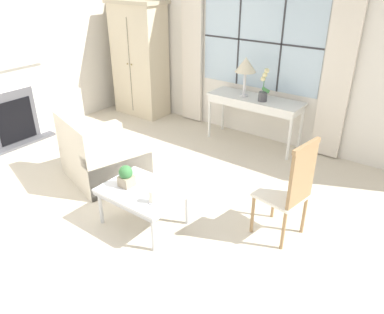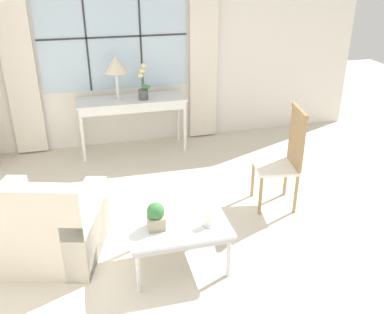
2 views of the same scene
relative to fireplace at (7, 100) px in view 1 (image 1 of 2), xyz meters
name	(u,v)px [view 1 (image 1 of 2)]	position (x,y,z in m)	size (l,w,h in m)	color
ground_plane	(124,221)	(2.91, -0.45, -0.72)	(14.00, 14.00, 0.00)	beige
wall_back_windowed	(260,51)	(2.91, 2.57, 0.67)	(7.20, 0.14, 2.80)	silver
wall_left	(2,52)	(-0.12, 0.15, 0.68)	(0.06, 7.20, 2.80)	silver
fireplace	(7,100)	(0.00, 0.00, 0.00)	(0.34, 1.30, 2.12)	#515156
armoire	(140,59)	(0.68, 2.24, 0.31)	(1.05, 0.58, 2.03)	beige
console_table	(255,103)	(3.06, 2.24, -0.04)	(1.47, 0.49, 0.76)	white
table_lamp	(246,66)	(2.89, 2.20, 0.51)	(0.32, 0.32, 0.60)	silver
potted_orchid	(263,89)	(3.22, 2.18, 0.22)	(0.17, 0.13, 0.49)	#4C4C51
armchair_upholstered	(102,158)	(1.98, 0.09, -0.43)	(1.19, 1.11, 0.88)	beige
side_chair_wooden	(292,187)	(4.47, 0.38, -0.10)	(0.51, 0.51, 1.11)	white
coffee_table	(143,193)	(3.12, -0.33, -0.33)	(0.87, 0.65, 0.44)	silver
potted_plant_small	(126,176)	(2.94, -0.38, -0.16)	(0.15, 0.15, 0.24)	tan
pillar_candle	(153,197)	(3.38, -0.45, -0.22)	(0.10, 0.10, 0.15)	silver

